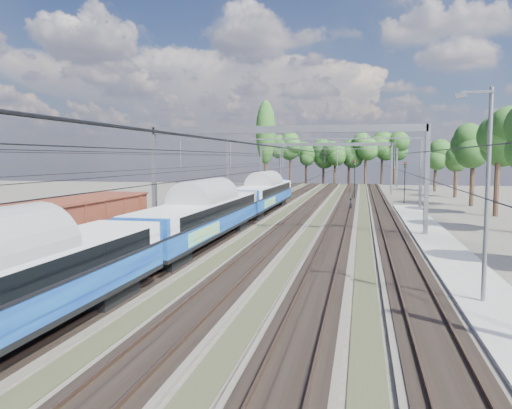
% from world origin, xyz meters
% --- Properties ---
extents(ground, '(220.00, 220.00, 0.00)m').
position_xyz_m(ground, '(0.00, 0.00, 0.00)').
color(ground, '#47423A').
rests_on(ground, ground).
extents(track_bed, '(21.00, 130.00, 0.34)m').
position_xyz_m(track_bed, '(-0.00, 45.00, 0.10)').
color(track_bed, '#47423A').
rests_on(track_bed, ground).
extents(platform, '(3.00, 70.00, 0.30)m').
position_xyz_m(platform, '(12.00, 20.00, 0.15)').
color(platform, gray).
rests_on(platform, ground).
extents(catenary, '(25.65, 130.00, 9.00)m').
position_xyz_m(catenary, '(0.33, 52.69, 6.40)').
color(catenary, slate).
rests_on(catenary, ground).
extents(tree_belt, '(38.37, 98.04, 11.55)m').
position_xyz_m(tree_belt, '(7.94, 90.54, 8.08)').
color(tree_belt, black).
rests_on(tree_belt, ground).
extents(poplar, '(4.40, 4.40, 19.04)m').
position_xyz_m(poplar, '(-14.50, 98.00, 11.89)').
color(poplar, black).
rests_on(poplar, ground).
extents(emu_train, '(3.19, 67.39, 4.66)m').
position_xyz_m(emu_train, '(-4.50, 22.33, 2.74)').
color(emu_train, black).
rests_on(emu_train, ground).
extents(freight_boxcar, '(3.15, 15.22, 3.93)m').
position_xyz_m(freight_boxcar, '(-9.00, 12.03, 2.39)').
color(freight_boxcar, black).
rests_on(freight_boxcar, ground).
extents(worker, '(0.41, 0.60, 1.60)m').
position_xyz_m(worker, '(5.28, 48.89, 0.80)').
color(worker, black).
rests_on(worker, ground).
extents(signal_near, '(0.42, 0.39, 5.94)m').
position_xyz_m(signal_near, '(5.44, 65.92, 3.76)').
color(signal_near, black).
rests_on(signal_near, ground).
extents(signal_far, '(0.35, 0.32, 5.72)m').
position_xyz_m(signal_far, '(12.34, 60.85, 3.62)').
color(signal_far, black).
rests_on(signal_far, ground).
extents(lamp_post, '(1.54, 0.28, 9.23)m').
position_xyz_m(lamp_post, '(11.52, 10.97, 5.03)').
color(lamp_post, slate).
rests_on(lamp_post, ground).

